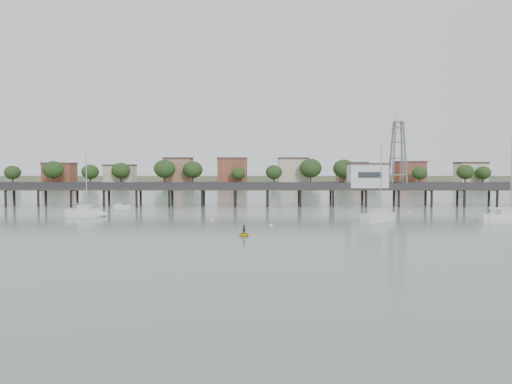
# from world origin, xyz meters

# --- Properties ---
(ground_plane) EXTENTS (500.00, 500.00, 0.00)m
(ground_plane) POSITION_xyz_m (0.00, 0.00, 0.00)
(ground_plane) COLOR slate
(ground_plane) RESTS_ON ground
(pier) EXTENTS (150.00, 5.00, 5.50)m
(pier) POSITION_xyz_m (0.00, 60.00, 3.79)
(pier) COLOR #2D2823
(pier) RESTS_ON ground
(pier_building) EXTENTS (8.40, 5.40, 5.30)m
(pier_building) POSITION_xyz_m (25.00, 60.00, 6.67)
(pier_building) COLOR silver
(pier_building) RESTS_ON ground
(lattice_tower) EXTENTS (3.20, 3.20, 15.50)m
(lattice_tower) POSITION_xyz_m (31.50, 60.00, 11.10)
(lattice_tower) COLOR slate
(lattice_tower) RESTS_ON ground
(sailboat_b) EXTENTS (6.85, 2.70, 11.17)m
(sailboat_b) POSITION_xyz_m (-27.42, 37.82, 0.65)
(sailboat_b) COLOR white
(sailboat_b) RESTS_ON ground
(sailboat_c) EXTENTS (7.17, 6.80, 12.70)m
(sailboat_c) POSITION_xyz_m (21.16, 31.18, 0.64)
(sailboat_c) COLOR white
(sailboat_c) RESTS_ON ground
(white_tender) EXTENTS (3.52, 1.78, 1.32)m
(white_tender) POSITION_xyz_m (-25.98, 52.88, 0.41)
(white_tender) COLOR white
(white_tender) RESTS_ON ground
(yellow_dinghy) EXTENTS (1.83, 0.54, 2.57)m
(yellow_dinghy) POSITION_xyz_m (-0.43, 14.22, 0.00)
(yellow_dinghy) COLOR yellow
(yellow_dinghy) RESTS_ON ground
(dinghy_occupant) EXTENTS (0.63, 1.20, 0.27)m
(dinghy_occupant) POSITION_xyz_m (-0.43, 14.22, 0.00)
(dinghy_occupant) COLOR black
(dinghy_occupant) RESTS_ON ground
(mooring_buoys) EXTENTS (90.55, 19.46, 0.39)m
(mooring_buoys) POSITION_xyz_m (0.91, 31.93, 0.08)
(mooring_buoys) COLOR #F6F0C0
(mooring_buoys) RESTS_ON ground
(far_shore) EXTENTS (500.00, 170.00, 10.40)m
(far_shore) POSITION_xyz_m (0.36, 239.58, 0.95)
(far_shore) COLOR #475133
(far_shore) RESTS_ON ground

